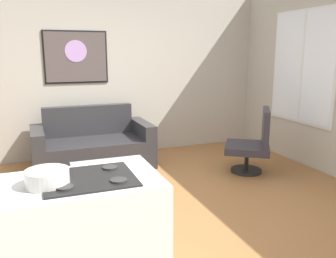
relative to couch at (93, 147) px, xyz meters
name	(u,v)px	position (x,y,z in m)	size (l,w,h in m)	color
ground	(164,210)	(0.49, -1.81, -0.32)	(6.40, 6.40, 0.04)	#9A6437
back_wall	(113,72)	(0.49, 0.62, 1.10)	(6.40, 0.05, 2.80)	#B7B09F
right_wall	(335,76)	(3.11, -1.51, 1.10)	(0.05, 6.40, 2.80)	#B7B0A0
couch	(93,147)	(0.00, 0.00, 0.00)	(1.76, 0.93, 0.90)	#2C2B2E
coffee_table	(110,167)	(0.02, -1.19, 0.06)	(0.90, 0.53, 0.39)	silver
armchair	(254,143)	(2.12, -1.11, 0.14)	(0.87, 0.87, 0.94)	black
kitchen_counter	(52,245)	(-0.74, -2.96, 0.15)	(1.50, 0.66, 0.90)	white
mixing_bowl	(47,178)	(-0.74, -2.99, 0.64)	(0.28, 0.28, 0.11)	silver
wall_painting	(76,57)	(-0.11, 0.58, 1.34)	(0.99, 0.03, 0.82)	black
window	(303,67)	(3.07, -0.91, 1.19)	(0.03, 1.35, 1.71)	silver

